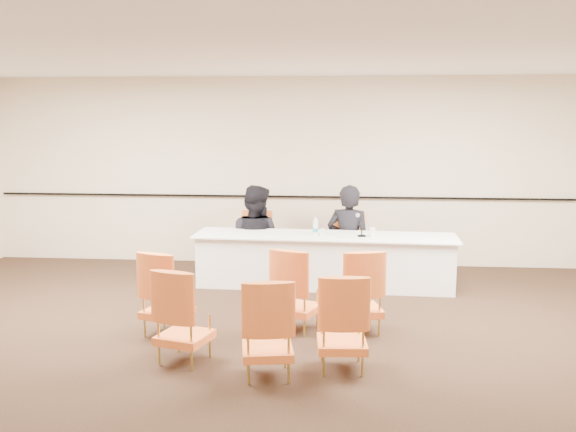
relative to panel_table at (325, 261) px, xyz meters
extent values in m
plane|color=black|center=(-0.52, -2.61, -0.37)|extent=(10.00, 10.00, 0.00)
plane|color=white|center=(-0.52, -2.61, 2.63)|extent=(10.00, 10.00, 0.00)
cube|color=beige|center=(-0.52, 1.39, 1.13)|extent=(10.00, 0.04, 3.00)
cube|color=black|center=(-0.52, 1.35, 0.73)|extent=(9.80, 0.04, 0.03)
imported|color=black|center=(0.34, 0.54, 0.11)|extent=(0.75, 0.59, 1.82)
imported|color=black|center=(-1.07, 0.59, 0.08)|extent=(1.07, 0.96, 1.82)
cube|color=silver|center=(0.32, -0.11, 0.37)|extent=(0.34, 0.28, 0.00)
cylinder|color=silver|center=(-0.03, -0.04, 0.42)|extent=(0.07, 0.07, 0.10)
cylinder|color=white|center=(0.66, -0.10, 0.43)|extent=(0.10, 0.10, 0.13)
camera|label=1|loc=(0.27, -8.84, 2.03)|focal=40.00mm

